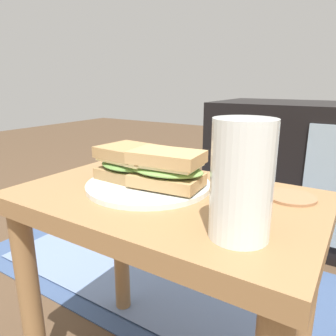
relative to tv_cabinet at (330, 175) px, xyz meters
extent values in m
cube|color=olive|center=(-0.20, -0.95, 0.15)|extent=(0.56, 0.36, 0.04)
cylinder|color=olive|center=(-0.45, -1.09, -0.08)|extent=(0.04, 0.04, 0.43)
cylinder|color=olive|center=(-0.45, -0.80, -0.08)|extent=(0.04, 0.04, 0.43)
cylinder|color=olive|center=(0.04, -0.80, -0.08)|extent=(0.04, 0.04, 0.43)
cube|color=black|center=(0.00, 0.00, 0.00)|extent=(0.96, 0.44, 0.58)
cylinder|color=silver|center=(-0.26, -0.23, 0.12)|extent=(0.08, 0.01, 0.01)
cylinder|color=silver|center=(-0.26, -0.23, -0.10)|extent=(0.08, 0.01, 0.01)
cube|color=#384C72|center=(-0.50, -0.59, -0.29)|extent=(1.29, 0.62, 0.01)
cube|color=slate|center=(-0.50, -0.59, -0.28)|extent=(1.06, 0.51, 0.00)
cylinder|color=silver|center=(-0.25, -0.94, 0.17)|extent=(0.24, 0.24, 0.01)
cube|color=#9E7A4C|center=(-0.29, -0.93, 0.19)|extent=(0.13, 0.10, 0.02)
ellipsoid|color=#608C42|center=(-0.29, -0.93, 0.21)|extent=(0.14, 0.11, 0.02)
cube|color=beige|center=(-0.29, -0.93, 0.22)|extent=(0.12, 0.10, 0.01)
cube|color=#9E7A4C|center=(-0.29, -0.93, 0.23)|extent=(0.13, 0.11, 0.02)
cube|color=tan|center=(-0.20, -0.94, 0.19)|extent=(0.14, 0.09, 0.02)
ellipsoid|color=#729E4C|center=(-0.20, -0.94, 0.21)|extent=(0.15, 0.10, 0.02)
cube|color=beige|center=(-0.20, -0.94, 0.22)|extent=(0.13, 0.09, 0.01)
cube|color=tan|center=(-0.20, -0.94, 0.24)|extent=(0.14, 0.09, 0.02)
cylinder|color=silver|center=(-0.03, -1.04, 0.25)|extent=(0.08, 0.08, 0.16)
cylinder|color=orange|center=(-0.03, -1.04, 0.23)|extent=(0.07, 0.07, 0.12)
cylinder|color=white|center=(-0.03, -1.04, 0.30)|extent=(0.07, 0.07, 0.01)
cylinder|color=#996B47|center=(0.00, -0.85, 0.17)|extent=(0.09, 0.09, 0.01)
camera|label=1|loc=(0.10, -1.41, 0.37)|focal=33.48mm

